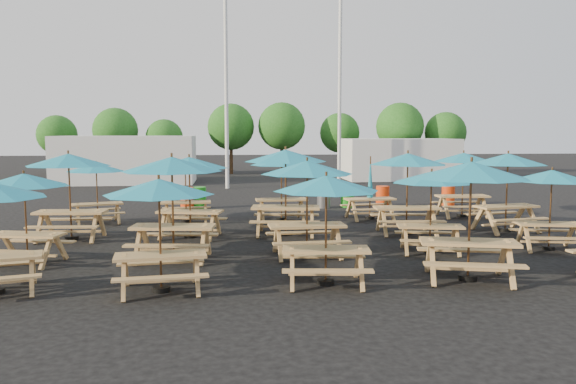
{
  "coord_description": "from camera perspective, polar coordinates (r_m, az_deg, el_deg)",
  "views": [
    {
      "loc": [
        -1.84,
        -16.29,
        3.0
      ],
      "look_at": [
        0.0,
        1.5,
        1.1
      ],
      "focal_mm": 35.0,
      "sensor_mm": 36.0,
      "label": 1
    }
  ],
  "objects": [
    {
      "name": "picnic_unit_8",
      "position": [
        10.95,
        3.91,
        0.31
      ],
      "size": [
        2.29,
        2.29,
        2.19
      ],
      "rotation": [
        0.0,
        0.0,
        -0.11
      ],
      "color": "tan",
      "rests_on": "ground"
    },
    {
      "name": "picnic_unit_9",
      "position": [
        13.47,
        1.95,
        2.0
      ],
      "size": [
        2.34,
        2.34,
        2.35
      ],
      "rotation": [
        0.0,
        0.0,
        0.05
      ],
      "color": "tan",
      "rests_on": "ground"
    },
    {
      "name": "tree_3",
      "position": [
        41.01,
        -5.82,
        6.6
      ],
      "size": [
        3.36,
        3.36,
        5.09
      ],
      "color": "#382314",
      "rests_on": "ground"
    },
    {
      "name": "picnic_unit_17",
      "position": [
        15.75,
        25.23,
        1.14
      ],
      "size": [
        2.31,
        2.31,
        2.08
      ],
      "rotation": [
        0.0,
        0.0,
        -0.19
      ],
      "color": "tan",
      "rests_on": "ground"
    },
    {
      "name": "picnic_unit_13",
      "position": [
        14.36,
        14.37,
        1.05
      ],
      "size": [
        2.28,
        2.28,
        2.06
      ],
      "rotation": [
        0.0,
        0.0,
        -0.18
      ],
      "color": "tan",
      "rests_on": "ground"
    },
    {
      "name": "tree_4",
      "position": [
        40.72,
        -0.64,
        6.71
      ],
      "size": [
        3.41,
        3.41,
        5.17
      ],
      "color": "#382314",
      "rests_on": "ground"
    },
    {
      "name": "waste_bin_0",
      "position": [
        22.42,
        -10.2,
        -0.62
      ],
      "size": [
        0.53,
        0.53,
        0.85
      ],
      "primitive_type": "cylinder",
      "color": "red",
      "rests_on": "ground"
    },
    {
      "name": "waste_bin_2",
      "position": [
        22.47,
        3.65,
        -0.52
      ],
      "size": [
        0.53,
        0.53,
        0.85
      ],
      "primitive_type": "cylinder",
      "color": "gray",
      "rests_on": "ground"
    },
    {
      "name": "picnic_unit_14",
      "position": [
        16.88,
        12.07,
        2.89
      ],
      "size": [
        2.43,
        2.43,
        2.42
      ],
      "rotation": [
        0.0,
        0.0,
        -0.06
      ],
      "color": "tan",
      "rests_on": "ground"
    },
    {
      "name": "picnic_unit_5",
      "position": [
        13.33,
        -11.71,
        2.26
      ],
      "size": [
        2.6,
        2.6,
        2.46
      ],
      "rotation": [
        0.0,
        0.0,
        -0.12
      ],
      "color": "tan",
      "rests_on": "ground"
    },
    {
      "name": "waste_bin_1",
      "position": [
        22.5,
        -8.99,
        -0.58
      ],
      "size": [
        0.53,
        0.53,
        0.85
      ],
      "primitive_type": "cylinder",
      "color": "#1C8F1A",
      "rests_on": "ground"
    },
    {
      "name": "picnic_unit_2",
      "position": [
        16.71,
        -21.39,
        2.65
      ],
      "size": [
        2.47,
        2.47,
        2.44
      ],
      "rotation": [
        0.0,
        0.0,
        -0.06
      ],
      "color": "tan",
      "rests_on": "ground"
    },
    {
      "name": "picnic_unit_19",
      "position": [
        20.84,
        17.4,
        3.07
      ],
      "size": [
        2.25,
        2.25,
        2.31
      ],
      "rotation": [
        0.0,
        0.0,
        -0.03
      ],
      "color": "tan",
      "rests_on": "ground"
    },
    {
      "name": "tree_1",
      "position": [
        40.96,
        -17.12,
        6.01
      ],
      "size": [
        3.11,
        3.11,
        4.72
      ],
      "color": "#382314",
      "rests_on": "ground"
    },
    {
      "name": "tree_6",
      "position": [
        41.0,
        11.3,
        6.54
      ],
      "size": [
        3.38,
        3.38,
        5.13
      ],
      "color": "#382314",
      "rests_on": "ground"
    },
    {
      "name": "picnic_unit_15",
      "position": [
        19.64,
        8.33,
        -0.14
      ],
      "size": [
        1.88,
        1.69,
        2.19
      ],
      "rotation": [
        0.0,
        0.0,
        0.12
      ],
      "color": "tan",
      "rests_on": "ground"
    },
    {
      "name": "picnic_unit_11",
      "position": [
        19.09,
        -0.68,
        2.88
      ],
      "size": [
        2.19,
        2.19,
        2.23
      ],
      "rotation": [
        0.0,
        0.0,
        0.04
      ],
      "color": "tan",
      "rests_on": "ground"
    },
    {
      "name": "waste_bin_4",
      "position": [
        22.94,
        9.59,
        -0.46
      ],
      "size": [
        0.53,
        0.53,
        0.85
      ],
      "primitive_type": "cylinder",
      "color": "red",
      "rests_on": "ground"
    },
    {
      "name": "tree_7",
      "position": [
        42.15,
        15.71,
        5.83
      ],
      "size": [
        2.95,
        2.95,
        4.48
      ],
      "color": "#382314",
      "rests_on": "ground"
    },
    {
      "name": "mast_0",
      "position": [
        30.44,
        -6.31,
        11.68
      ],
      "size": [
        0.2,
        0.2,
        12.0
      ],
      "primitive_type": "cylinder",
      "color": "silver",
      "rests_on": "ground"
    },
    {
      "name": "picnic_unit_1",
      "position": [
        14.03,
        -25.23,
        0.69
      ],
      "size": [
        2.39,
        2.39,
        2.1
      ],
      "rotation": [
        0.0,
        0.0,
        -0.22
      ],
      "color": "tan",
      "rests_on": "ground"
    },
    {
      "name": "event_tent_0",
      "position": [
        34.88,
        -16.09,
        3.2
      ],
      "size": [
        8.0,
        4.0,
        2.8
      ],
      "primitive_type": "cube",
      "color": "silver",
      "rests_on": "ground"
    },
    {
      "name": "ground",
      "position": [
        16.66,
        0.53,
        -4.31
      ],
      "size": [
        120.0,
        120.0,
        0.0
      ],
      "primitive_type": "plane",
      "color": "black",
      "rests_on": "ground"
    },
    {
      "name": "picnic_unit_4",
      "position": [
        10.7,
        -12.97,
        -0.07
      ],
      "size": [
        2.29,
        2.29,
        2.17
      ],
      "rotation": [
        0.0,
        0.0,
        0.12
      ],
      "color": "tan",
      "rests_on": "ground"
    },
    {
      "name": "picnic_unit_6",
      "position": [
        16.17,
        -10.0,
        2.53
      ],
      "size": [
        2.65,
        2.65,
        2.33
      ],
      "rotation": [
        0.0,
        0.0,
        -0.22
      ],
      "color": "tan",
      "rests_on": "ground"
    },
    {
      "name": "picnic_unit_12",
      "position": [
        11.81,
        18.11,
        1.54
      ],
      "size": [
        2.82,
        2.82,
        2.45
      ],
      "rotation": [
        0.0,
        0.0,
        -0.24
      ],
      "color": "tan",
      "rests_on": "ground"
    },
    {
      "name": "picnic_unit_7",
      "position": [
        18.97,
        -10.39,
        2.43
      ],
      "size": [
        2.1,
        2.1,
        2.1
      ],
      "rotation": [
        0.0,
        0.0,
        0.05
      ],
      "color": "tan",
      "rests_on": "ground"
    },
    {
      "name": "tree_2",
      "position": [
        40.2,
        -12.45,
        5.39
      ],
      "size": [
        2.59,
        2.59,
        3.93
      ],
      "color": "#382314",
      "rests_on": "ground"
    },
    {
      "name": "waste_bin_5",
      "position": [
        24.13,
        15.96,
        -0.29
      ],
      "size": [
        0.53,
        0.53,
        0.85
      ],
      "primitive_type": "cylinder",
      "color": "red",
      "rests_on": "ground"
    },
    {
      "name": "picnic_unit_10",
      "position": [
        16.32,
        -0.24,
        3.26
      ],
      "size": [
        2.71,
        2.71,
        2.53
      ],
      "rotation": [
        0.0,
        0.0,
        -0.14
      ],
      "color": "tan",
      "rests_on": "ground"
    },
    {
      "name": "event_tent_1",
      "position": [
        36.96,
        11.18,
        3.31
      ],
      "size": [
        7.0,
        4.0,
        2.6
      ],
      "primitive_type": "cube",
      "color": "silver",
      "rests_on": "ground"
    },
    {
      "name": "waste_bin_3",
      "position": [
        22.72,
        6.05,
        -0.47
      ],
      "size": [
        0.53,
        0.53,
        0.85
      ],
      "primitive_type": "cylinder",
      "color": "#1C8F1A",
      "rests_on": "ground"
    },
    {
      "name": "tree_5",
      "position": [
        41.75,
        5.26,
        6.0
      ],
      "size": [
        2.94,
        2.94,
        4.45
      ],
      "color": "#382314",
      "rests_on": "ground"
    },
    {
      "name": "picnic_unit_18",
      "position": [
        18.13,
        21.44,
        2.76
      ],
      "size": [
        2.66,
        2.66,
        2.4
      ],
      "rotation": [
        0.0,
        0.0,
        0.18
      ],
      "color": "tan",
      "rests_on": "ground"
    },
    {
      "name": "picnic_unit_3",
      "position": [
        19.44,
        -18.9,
        2.1
      ],
      "size": [
        2.42,
        2.42,
        2.03
      ],
      "rotation": [
        0.0,
        0.0,
        0.3
      ],
      "color": "tan",
      "rests_on": "ground"
    },
    {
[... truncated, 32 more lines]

